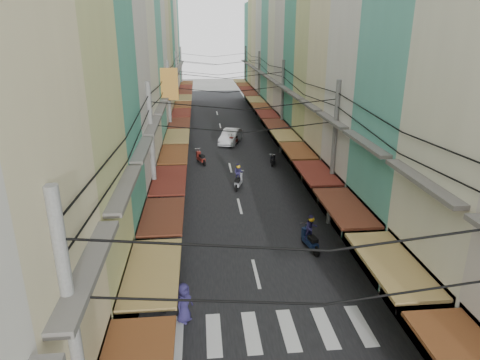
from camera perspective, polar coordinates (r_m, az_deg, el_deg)
ground at (r=21.91m, az=1.46°, el=-9.65°), size 160.00×160.00×0.00m
road at (r=40.49m, az=-1.93°, el=4.23°), size 10.00×80.00×0.02m
sidewalk_left at (r=40.62m, az=-11.14°, el=3.95°), size 3.00×80.00×0.06m
sidewalk_right at (r=41.37m, az=7.12°, el=4.45°), size 3.00×80.00×0.06m
crosswalk at (r=16.96m, az=4.02°, el=-19.43°), size 7.55×2.40×0.01m
building_row_left at (r=35.99m, az=-15.05°, el=17.46°), size 7.80×67.67×23.70m
building_row_right at (r=36.92m, az=11.22°, el=17.20°), size 7.80×68.98×22.59m
utility_poles at (r=34.32m, az=-1.51°, el=12.67°), size 10.20×66.13×8.20m
white_car at (r=42.34m, az=-1.27°, el=4.90°), size 5.27×3.37×1.73m
bicycle at (r=23.38m, az=16.45°, el=-8.52°), size 1.82×1.30×1.18m
moving_scooters at (r=28.18m, az=0.32°, el=-1.58°), size 7.79×26.65×1.91m
parked_scooters at (r=19.56m, az=14.74°, el=-12.67°), size 12.88×12.80×1.01m
pedestrians at (r=21.95m, az=-8.46°, el=-6.85°), size 12.63×19.64×2.10m
market_umbrella at (r=22.12m, az=18.03°, el=-4.41°), size 2.22×2.22×2.34m
traffic_sign at (r=18.26m, az=22.61°, el=-10.78°), size 0.10×0.59×2.67m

